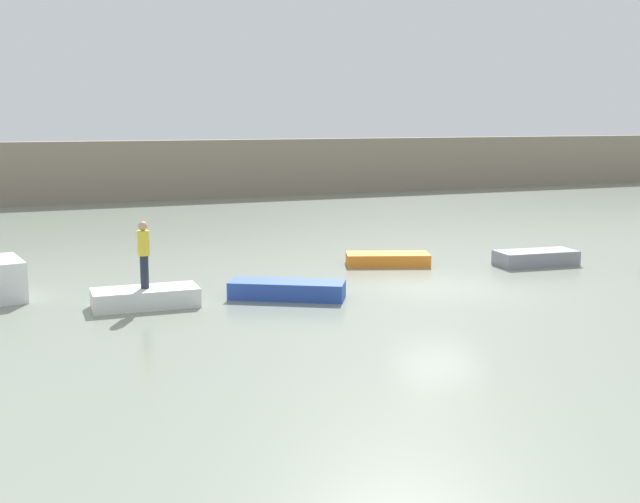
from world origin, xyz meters
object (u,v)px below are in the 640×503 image
at_px(rowboat_white, 145,298).
at_px(rowboat_grey, 536,258).
at_px(rowboat_blue, 287,290).
at_px(person_yellow_shirt, 144,251).
at_px(rowboat_orange, 388,259).

relative_size(rowboat_white, rowboat_grey, 1.01).
xyz_separation_m(rowboat_white, rowboat_blue, (3.83, -0.48, -0.01)).
distance_m(rowboat_white, person_yellow_shirt, 1.26).
xyz_separation_m(rowboat_orange, rowboat_grey, (4.70, -1.90, 0.04)).
height_order(rowboat_grey, person_yellow_shirt, person_yellow_shirt).
bearing_deg(rowboat_white, rowboat_orange, 21.08).
distance_m(rowboat_orange, person_yellow_shirt, 9.35).
bearing_deg(person_yellow_shirt, rowboat_grey, 4.79).
height_order(rowboat_white, person_yellow_shirt, person_yellow_shirt).
xyz_separation_m(rowboat_orange, person_yellow_shirt, (-8.75, -3.03, 1.30)).
xyz_separation_m(rowboat_white, person_yellow_shirt, (0.00, 0.00, 1.26)).
bearing_deg(rowboat_white, person_yellow_shirt, 0.00).
bearing_deg(rowboat_orange, person_yellow_shirt, -140.41).
xyz_separation_m(rowboat_blue, rowboat_grey, (9.62, 1.60, 0.00)).
bearing_deg(rowboat_orange, rowboat_white, -140.41).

